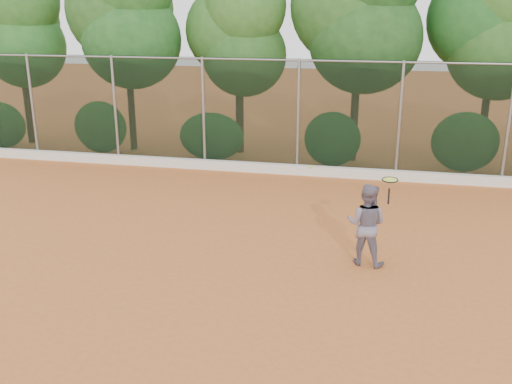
# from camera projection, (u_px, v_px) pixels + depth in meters

# --- Properties ---
(ground) EXTENTS (80.00, 80.00, 0.00)m
(ground) POSITION_uv_depth(u_px,v_px,m) (245.00, 267.00, 11.33)
(ground) COLOR #C3672E
(ground) RESTS_ON ground
(concrete_curb) EXTENTS (24.00, 0.20, 0.30)m
(concrete_curb) POSITION_uv_depth(u_px,v_px,m) (296.00, 170.00, 17.63)
(concrete_curb) COLOR silver
(concrete_curb) RESTS_ON ground
(tennis_player) EXTENTS (0.93, 0.79, 1.67)m
(tennis_player) POSITION_uv_depth(u_px,v_px,m) (366.00, 224.00, 11.25)
(tennis_player) COLOR slate
(tennis_player) RESTS_ON ground
(chainlink_fence) EXTENTS (24.09, 0.09, 3.50)m
(chainlink_fence) POSITION_uv_depth(u_px,v_px,m) (298.00, 114.00, 17.28)
(chainlink_fence) COLOR black
(chainlink_fence) RESTS_ON ground
(foliage_backdrop) EXTENTS (23.70, 3.63, 7.55)m
(foliage_backdrop) POSITION_uv_depth(u_px,v_px,m) (292.00, 25.00, 18.45)
(foliage_backdrop) COLOR #46291B
(foliage_backdrop) RESTS_ON ground
(tennis_racket) EXTENTS (0.35, 0.35, 0.54)m
(tennis_racket) POSITION_uv_depth(u_px,v_px,m) (390.00, 182.00, 10.89)
(tennis_racket) COLOR black
(tennis_racket) RESTS_ON ground
(tennis_ball_in_flight) EXTENTS (0.07, 0.07, 0.07)m
(tennis_ball_in_flight) POSITION_uv_depth(u_px,v_px,m) (311.00, 167.00, 11.71)
(tennis_ball_in_flight) COLOR #C3CF2F
(tennis_ball_in_flight) RESTS_ON ground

